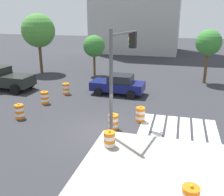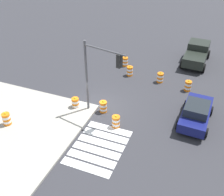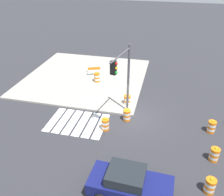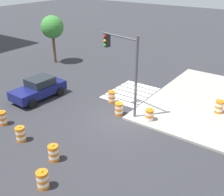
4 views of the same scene
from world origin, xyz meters
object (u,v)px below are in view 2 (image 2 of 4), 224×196
Objects in this scene: pickup_truck at (197,53)px; traffic_barrel_near_corner at (130,71)px; traffic_barrel_crosswalk_end at (116,122)px; traffic_barrel_far_curb at (103,107)px; sports_car at (196,113)px; traffic_barrel_opposite_curb at (188,86)px; traffic_barrel_median_far at (75,103)px; traffic_barrel_median_near at (160,78)px; traffic_barrel_on_sidewalk at (6,119)px; traffic_barrel_lane_center at (125,62)px; traffic_light_pole at (99,68)px.

traffic_barrel_near_corner is (5.30, -5.38, -0.52)m from pickup_truck.
traffic_barrel_far_curb is (-1.30, -1.54, 0.00)m from traffic_barrel_crosswalk_end.
sports_car is 6.78m from traffic_barrel_far_curb.
traffic_barrel_opposite_curb is at bearing 134.89° from traffic_barrel_far_curb.
sports_car is 8.99m from traffic_barrel_median_far.
sports_car is at bearing 38.45° from traffic_barrel_median_near.
traffic_barrel_near_corner is at bearing -92.89° from traffic_barrel_median_near.
traffic_barrel_on_sidewalk is (9.54, -11.14, 0.15)m from traffic_barrel_opposite_curb.
sports_car is 5.93m from traffic_barrel_median_near.
traffic_barrel_median_near is at bearing 168.96° from traffic_barrel_crosswalk_end.
traffic_light_pole is at bearing 6.83° from traffic_barrel_lane_center.
traffic_light_pole is (8.23, 0.98, 3.46)m from traffic_barrel_lane_center.
pickup_truck is at bearing 134.58° from traffic_barrel_near_corner.
sports_car is 0.84× the size of pickup_truck.
traffic_barrel_crosswalk_end is 7.70m from traffic_barrel_on_sidewalk.
traffic_barrel_on_sidewalk reaches higher than traffic_barrel_crosswalk_end.
traffic_barrel_crosswalk_end is at bearing -30.30° from traffic_barrel_opposite_curb.
traffic_barrel_lane_center is (-1.70, -1.06, 0.00)m from traffic_barrel_near_corner.
traffic_barrel_median_near is 13.23m from traffic_barrel_on_sidewalk.
traffic_barrel_on_sidewalk is at bearing -54.23° from traffic_barrel_far_curb.
sports_car reaches higher than traffic_barrel_opposite_curb.
traffic_barrel_lane_center is (-8.21, 1.15, 0.00)m from traffic_barrel_median_far.
traffic_barrel_median_near is 1.00× the size of traffic_barrel_lane_center.
traffic_barrel_median_near and traffic_barrel_far_curb have the same top height.
traffic_barrel_median_far is at bearing -78.92° from sports_car.
traffic_barrel_median_far is 5.06m from traffic_barrel_on_sidewalk.
traffic_light_pole is at bearing 123.24° from traffic_barrel_on_sidewalk.
traffic_barrel_crosswalk_end is at bearing 15.69° from traffic_barrel_lane_center.
traffic_light_pole is (0.02, 2.14, 3.46)m from traffic_barrel_median_far.
traffic_barrel_near_corner is at bearing -125.92° from sports_car.
pickup_truck is 5.11× the size of traffic_barrel_on_sidewalk.
traffic_barrel_near_corner and traffic_barrel_median_far have the same top height.
traffic_barrel_median_far is (6.51, -2.21, 0.00)m from traffic_barrel_near_corner.
traffic_barrel_near_corner is 2.92m from traffic_barrel_median_near.
traffic_barrel_crosswalk_end is at bearing 76.08° from traffic_barrel_median_far.
traffic_barrel_crosswalk_end is at bearing -16.95° from pickup_truck.
traffic_barrel_on_sidewalk reaches higher than traffic_barrel_lane_center.
traffic_barrel_lane_center is (3.60, -6.44, -0.52)m from pickup_truck.
traffic_barrel_lane_center is (-7.83, -1.03, 0.00)m from traffic_barrel_far_curb.
pickup_truck is at bearing 144.48° from traffic_barrel_on_sidewalk.
traffic_barrel_lane_center is at bearing -172.51° from traffic_barrel_far_curb.
traffic_light_pole is at bearing -24.78° from pickup_truck.
traffic_barrel_far_curb is at bearing -25.35° from pickup_truck.
traffic_barrel_opposite_curb is at bearing 78.52° from traffic_barrel_median_near.
traffic_barrel_near_corner is 1.00× the size of traffic_barrel_on_sidewalk.
traffic_barrel_median_far and traffic_barrel_lane_center have the same top height.
traffic_barrel_far_curb is 7.75m from traffic_barrel_opposite_curb.
traffic_barrel_crosswalk_end is at bearing 60.25° from traffic_light_pole.
traffic_light_pole reaches higher than traffic_barrel_crosswalk_end.
traffic_barrel_far_curb is 0.19× the size of traffic_light_pole.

